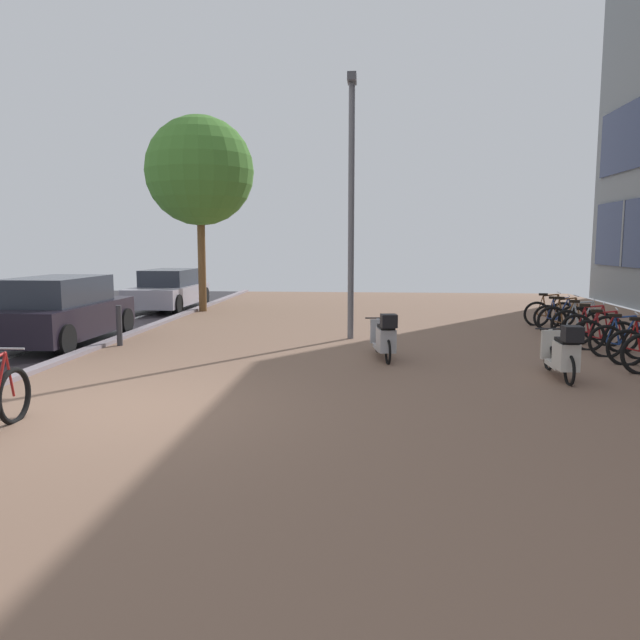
# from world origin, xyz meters

# --- Properties ---
(ground) EXTENTS (21.00, 40.00, 0.13)m
(ground) POSITION_xyz_m (1.43, 0.00, -0.02)
(ground) COLOR black
(bicycle_rack_03) EXTENTS (1.24, 0.50, 0.92)m
(bicycle_rack_03) POSITION_xyz_m (8.24, 4.47, 0.33)
(bicycle_rack_03) COLOR black
(bicycle_rack_03) RESTS_ON ground
(bicycle_rack_04) EXTENTS (1.26, 0.49, 0.93)m
(bicycle_rack_04) POSITION_xyz_m (8.17, 5.24, 0.33)
(bicycle_rack_04) COLOR black
(bicycle_rack_04) RESTS_ON ground
(bicycle_rack_05) EXTENTS (1.25, 0.57, 0.97)m
(bicycle_rack_05) POSITION_xyz_m (8.18, 6.01, 0.34)
(bicycle_rack_05) COLOR black
(bicycle_rack_05) RESTS_ON ground
(bicycle_rack_06) EXTENTS (1.36, 0.48, 0.99)m
(bicycle_rack_06) POSITION_xyz_m (8.22, 6.77, 0.35)
(bicycle_rack_06) COLOR black
(bicycle_rack_06) RESTS_ON ground
(bicycle_rack_07) EXTENTS (1.37, 0.48, 1.00)m
(bicycle_rack_07) POSITION_xyz_m (8.10, 7.54, 0.35)
(bicycle_rack_07) COLOR black
(bicycle_rack_07) RESTS_ON ground
(bicycle_rack_08) EXTENTS (1.26, 0.48, 0.93)m
(bicycle_rack_08) POSITION_xyz_m (8.17, 8.31, 0.33)
(bicycle_rack_08) COLOR black
(bicycle_rack_08) RESTS_ON ground
(bicycle_rack_09) EXTENTS (1.33, 0.48, 0.95)m
(bicycle_rack_09) POSITION_xyz_m (8.13, 9.08, 0.33)
(bicycle_rack_09) COLOR black
(bicycle_rack_09) RESTS_ON ground
(scooter_near) EXTENTS (0.52, 1.69, 0.96)m
(scooter_near) POSITION_xyz_m (6.49, 2.44, 0.43)
(scooter_near) COLOR black
(scooter_near) RESTS_ON ground
(scooter_mid) EXTENTS (0.60, 1.73, 0.95)m
(scooter_mid) POSITION_xyz_m (3.64, 3.90, 0.42)
(scooter_mid) COLOR black
(scooter_mid) RESTS_ON ground
(parked_car_near) EXTENTS (1.90, 4.01, 1.47)m
(parked_car_near) POSITION_xyz_m (-3.50, 5.29, 0.70)
(parked_car_near) COLOR black
(parked_car_near) RESTS_ON ground
(parked_car_far) EXTENTS (1.81, 4.15, 1.32)m
(parked_car_far) POSITION_xyz_m (-3.47, 12.50, 0.63)
(parked_car_far) COLOR #A8A2B1
(parked_car_far) RESTS_ON ground
(lamp_post) EXTENTS (0.20, 0.52, 5.92)m
(lamp_post) POSITION_xyz_m (2.90, 6.47, 3.28)
(lamp_post) COLOR slate
(lamp_post) RESTS_ON ground
(street_tree) EXTENTS (3.44, 3.44, 6.21)m
(street_tree) POSITION_xyz_m (-2.12, 11.82, 4.48)
(street_tree) COLOR brown
(street_tree) RESTS_ON ground
(bollard_far) EXTENTS (0.12, 0.12, 0.88)m
(bollard_far) POSITION_xyz_m (-2.05, 5.04, 0.44)
(bollard_far) COLOR #38383D
(bollard_far) RESTS_ON ground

